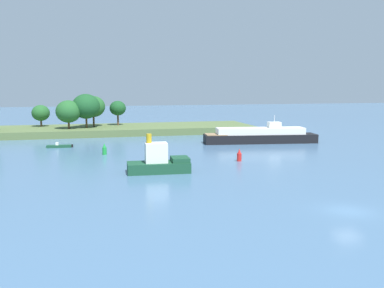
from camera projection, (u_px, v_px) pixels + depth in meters
ground_plane at (348, 211)px, 40.59m from camera, size 400.00×400.00×0.00m
treeline_island at (97, 123)px, 103.03m from camera, size 64.81×17.45×9.32m
white_riverboat at (260, 136)px, 87.21m from camera, size 22.61×6.94×5.51m
fishing_skiff at (59, 146)px, 80.92m from camera, size 4.76×1.56×0.96m
tugboat at (159, 162)px, 58.18m from camera, size 8.53×3.87×5.16m
channel_buoy_red at (239, 156)px, 66.72m from camera, size 0.70×0.70×1.90m
channel_buoy_green at (104, 150)px, 72.89m from camera, size 0.70×0.70×1.90m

